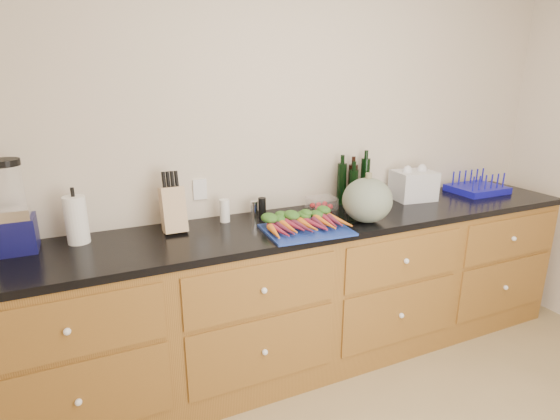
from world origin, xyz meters
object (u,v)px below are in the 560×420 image
cutting_board (306,230)px  dish_rack (477,187)px  blender_appliance (12,212)px  tomato_box (321,203)px  squash (367,200)px  knife_block (173,209)px  carrots (304,223)px  paper_towel (76,220)px

cutting_board → dish_rack: dish_rack is taller
blender_appliance → tomato_box: size_ratio=2.66×
squash → knife_block: 1.10m
carrots → tomato_box: 0.41m
tomato_box → dish_rack: (1.26, -0.09, -0.00)m
blender_appliance → dish_rack: 2.96m
carrots → blender_appliance: 1.45m
squash → blender_appliance: size_ratio=0.64×
paper_towel → knife_block: bearing=-2.4°
carrots → blender_appliance: blender_appliance is taller
cutting_board → squash: bearing=0.0°
blender_appliance → paper_towel: (0.27, 0.00, -0.07)m
blender_appliance → knife_block: blender_appliance is taller
paper_towel → knife_block: (0.48, -0.02, 0.00)m
tomato_box → cutting_board: bearing=-130.4°
knife_block → paper_towel: bearing=177.6°
knife_block → tomato_box: 0.95m
knife_block → carrots: bearing=-21.9°
cutting_board → blender_appliance: 1.46m
cutting_board → squash: (0.39, 0.00, 0.12)m
cutting_board → dish_rack: 1.56m
carrots → knife_block: size_ratio=1.79×
cutting_board → squash: squash is taller
knife_block → dish_rack: 2.20m
cutting_board → carrots: (0.00, 0.03, 0.03)m
squash → dish_rack: bearing=11.8°
carrots → tomato_box: tomato_box is taller
cutting_board → dish_rack: (1.54, 0.24, 0.03)m
squash → dish_rack: 1.18m
tomato_box → knife_block: bearing=-178.2°
dish_rack → carrots: bearing=-172.4°
squash → dish_rack: squash is taller
carrots → blender_appliance: size_ratio=0.98×
cutting_board → tomato_box: (0.28, 0.33, 0.03)m
knife_block → squash: bearing=-15.9°
squash → tomato_box: 0.36m
blender_appliance → knife_block: (0.75, -0.02, -0.07)m
carrots → squash: squash is taller
carrots → paper_towel: bearing=165.9°
cutting_board → knife_block: bearing=155.6°
carrots → knife_block: knife_block is taller
carrots → dish_rack: dish_rack is taller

